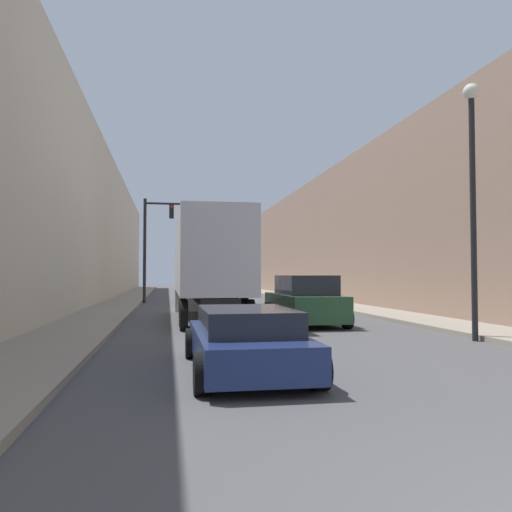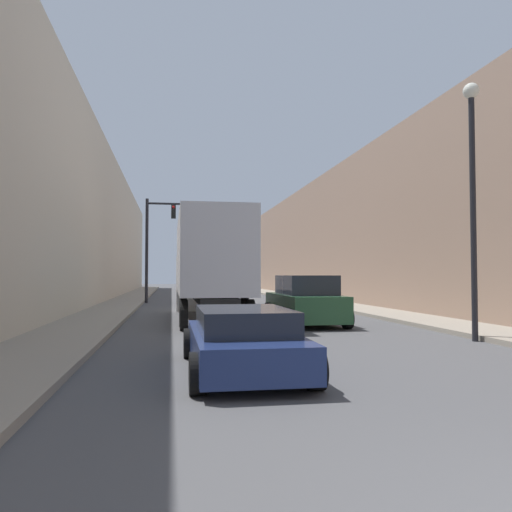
% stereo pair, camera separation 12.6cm
% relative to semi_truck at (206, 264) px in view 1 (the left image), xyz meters
% --- Properties ---
extents(sidewalk_right, '(2.37, 80.00, 0.15)m').
position_rel_semi_truck_xyz_m(sidewalk_right, '(8.00, 11.04, -2.17)').
color(sidewalk_right, gray).
rests_on(sidewalk_right, ground).
extents(sidewalk_left, '(2.37, 80.00, 0.15)m').
position_rel_semi_truck_xyz_m(sidewalk_left, '(-4.42, 11.04, -2.17)').
color(sidewalk_left, gray).
rests_on(sidewalk_left, ground).
extents(building_right, '(6.00, 80.00, 9.05)m').
position_rel_semi_truck_xyz_m(building_right, '(12.18, 11.04, 2.28)').
color(building_right, '#997A66').
rests_on(building_right, ground).
extents(building_left, '(6.00, 80.00, 10.40)m').
position_rel_semi_truck_xyz_m(building_left, '(-8.60, 11.04, 2.95)').
color(building_left, beige).
rests_on(building_left, ground).
extents(semi_truck, '(2.47, 12.31, 4.05)m').
position_rel_semi_truck_xyz_m(semi_truck, '(0.00, 0.00, 0.00)').
color(semi_truck, silver).
rests_on(semi_truck, ground).
extents(sedan_car, '(2.08, 4.69, 1.19)m').
position_rel_semi_truck_xyz_m(sedan_car, '(-0.18, -11.91, -1.66)').
color(sedan_car, navy).
rests_on(sedan_car, ground).
extents(suv_car, '(2.20, 4.98, 1.79)m').
position_rel_semi_truck_xyz_m(suv_car, '(3.35, -3.35, -1.41)').
color(suv_car, '#234C2D').
rests_on(suv_car, ground).
extents(traffic_signal_gantry, '(5.19, 0.35, 6.77)m').
position_rel_semi_truck_xyz_m(traffic_signal_gantry, '(-1.95, 11.81, 2.36)').
color(traffic_signal_gantry, black).
rests_on(traffic_signal_gantry, ground).
extents(street_lamp, '(0.44, 0.44, 7.11)m').
position_rel_semi_truck_xyz_m(street_lamp, '(6.66, -8.76, 2.29)').
color(street_lamp, black).
rests_on(street_lamp, ground).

